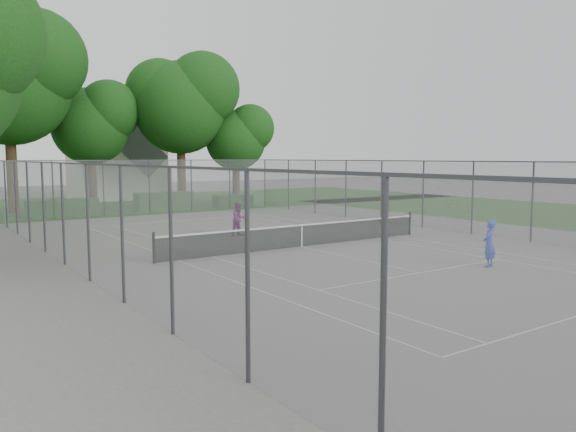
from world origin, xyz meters
TOP-DOWN VIEW (x-y plane):
  - ground at (0.00, 0.00)m, footprint 120.00×120.00m
  - grass_far at (0.00, 26.00)m, footprint 60.00×20.00m
  - court_markings at (0.00, 0.00)m, footprint 11.03×23.83m
  - tennis_net at (0.00, 0.00)m, footprint 12.87×0.10m
  - perimeter_fence at (0.00, 0.00)m, footprint 18.08×34.08m
  - tree_far_left at (-7.16, 22.84)m, footprint 9.28×8.47m
  - tree_far_midleft at (-1.49, 24.43)m, footprint 6.53×5.97m
  - tree_far_midright at (4.79, 22.29)m, footprint 8.19×7.48m
  - tree_far_right at (8.96, 21.12)m, footprint 5.50×5.03m
  - hedge_left at (-5.16, 18.47)m, footprint 4.23×1.27m
  - hedge_mid at (1.60, 18.49)m, footprint 4.00×1.14m
  - hedge_right at (7.03, 18.38)m, footprint 2.94×1.08m
  - house at (2.38, 31.00)m, footprint 7.38×5.72m
  - girl_player at (2.69, -7.03)m, footprint 0.68×0.55m
  - woman_player at (-0.48, 4.36)m, footprint 0.85×0.71m

SIDE VIEW (x-z plane):
  - ground at x=0.00m, z-range 0.00..0.00m
  - grass_far at x=0.00m, z-range 0.00..0.00m
  - court_markings at x=0.00m, z-range 0.00..0.01m
  - hedge_right at x=7.03m, z-range 0.00..0.88m
  - tennis_net at x=0.00m, z-range -0.04..1.06m
  - hedge_left at x=-5.16m, z-range 0.00..1.06m
  - hedge_mid at x=1.60m, z-range 0.00..1.26m
  - woman_player at x=-0.48m, z-range 0.00..1.59m
  - girl_player at x=2.69m, z-range 0.00..1.60m
  - perimeter_fence at x=0.00m, z-range 0.05..3.57m
  - house at x=2.38m, z-range -0.90..8.29m
  - tree_far_right at x=8.96m, z-range 1.47..9.39m
  - tree_far_midleft at x=-1.49m, z-range 1.75..11.15m
  - tree_far_midright at x=4.79m, z-range 2.21..13.98m
  - tree_far_left at x=-7.16m, z-range 2.50..15.84m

